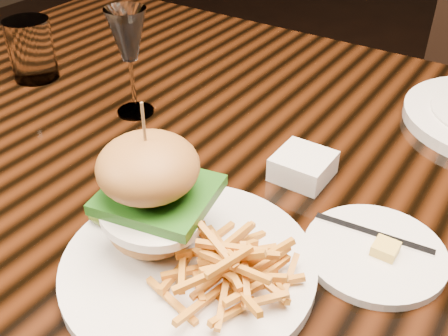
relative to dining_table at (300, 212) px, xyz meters
The scene contains 6 objects.
dining_table is the anchor object (origin of this frame).
burger_plate 0.27m from the dining_table, 95.79° to the right, with size 0.27×0.27×0.18m.
side_saucer 0.19m from the dining_table, 38.10° to the right, with size 0.15×0.15×0.02m.
ramekin 0.09m from the dining_table, 72.94° to the right, with size 0.07×0.07×0.03m, color silver.
wine_glass 0.35m from the dining_table, behind, with size 0.06×0.06×0.17m.
water_tumbler 0.54m from the dining_table, behind, with size 0.08×0.08×0.10m, color white.
Camera 1 is at (0.23, -0.54, 1.15)m, focal length 42.00 mm.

